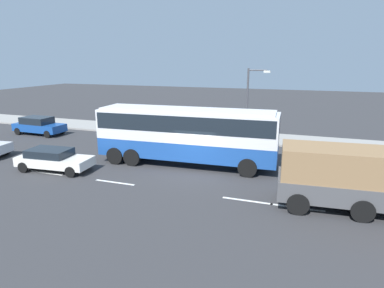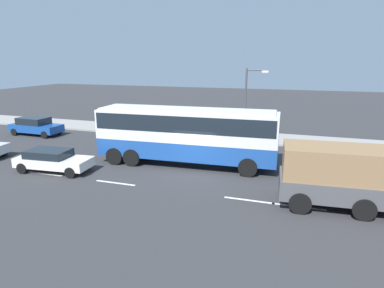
% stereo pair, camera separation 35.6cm
% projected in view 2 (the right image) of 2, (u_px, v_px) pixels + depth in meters
% --- Properties ---
extents(ground_plane, '(120.00, 120.00, 0.00)m').
position_uv_depth(ground_plane, '(196.00, 171.00, 19.76)').
color(ground_plane, '#333335').
extents(sidewalk_curb, '(80.00, 4.00, 0.15)m').
position_uv_depth(sidewalk_curb, '(229.00, 136.00, 28.70)').
color(sidewalk_curb, gray).
rests_on(sidewalk_curb, ground_plane).
extents(lane_centreline, '(30.59, 0.16, 0.01)m').
position_uv_depth(lane_centreline, '(170.00, 190.00, 16.92)').
color(lane_centreline, white).
rests_on(lane_centreline, ground_plane).
extents(coach_bus, '(11.40, 3.10, 3.61)m').
position_uv_depth(coach_bus, '(186.00, 131.00, 20.48)').
color(coach_bus, '#1E4C9E').
rests_on(coach_bus, ground_plane).
extents(cargo_truck, '(7.46, 3.01, 2.80)m').
position_uv_depth(cargo_truck, '(362.00, 177.00, 14.43)').
color(cargo_truck, red).
rests_on(cargo_truck, ground_plane).
extents(car_blue_saloon, '(4.74, 2.05, 1.58)m').
position_uv_depth(car_blue_saloon, '(36.00, 126.00, 29.18)').
color(car_blue_saloon, '#194799').
rests_on(car_blue_saloon, ground_plane).
extents(car_white_minivan, '(4.64, 2.15, 1.33)m').
position_uv_depth(car_white_minivan, '(53.00, 160.00, 19.63)').
color(car_white_minivan, white).
rests_on(car_white_minivan, ground_plane).
extents(pedestrian_near_curb, '(0.32, 0.32, 1.55)m').
position_uv_depth(pedestrian_near_curb, '(176.00, 121.00, 30.18)').
color(pedestrian_near_curb, black).
rests_on(pedestrian_near_curb, sidewalk_curb).
extents(pedestrian_at_crossing, '(0.32, 0.32, 1.53)m').
position_uv_depth(pedestrian_at_crossing, '(255.00, 128.00, 27.18)').
color(pedestrian_at_crossing, '#38334C').
rests_on(pedestrian_at_crossing, sidewalk_curb).
extents(street_lamp, '(1.76, 0.24, 5.77)m').
position_uv_depth(street_lamp, '(248.00, 99.00, 25.96)').
color(street_lamp, '#47474C').
rests_on(street_lamp, sidewalk_curb).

